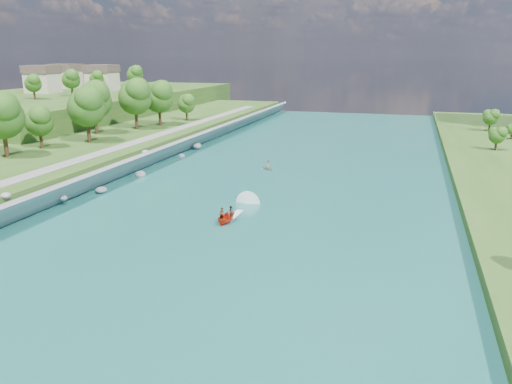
% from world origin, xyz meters
% --- Properties ---
extents(ground, '(260.00, 260.00, 0.00)m').
position_xyz_m(ground, '(0.00, 0.00, 0.00)').
color(ground, '#2D5119').
rests_on(ground, ground).
extents(river_water, '(55.00, 240.00, 0.10)m').
position_xyz_m(river_water, '(0.00, 20.00, 0.05)').
color(river_water, '#196150').
rests_on(river_water, ground).
extents(ridge_west, '(60.00, 120.00, 9.00)m').
position_xyz_m(ridge_west, '(-82.50, 95.00, 4.50)').
color(ridge_west, '#2D5119').
rests_on(ridge_west, ground).
extents(riprap_bank, '(4.69, 236.00, 4.48)m').
position_xyz_m(riprap_bank, '(-25.82, 19.38, 1.77)').
color(riprap_bank, slate).
rests_on(riprap_bank, ground).
extents(riverside_path, '(3.00, 200.00, 0.10)m').
position_xyz_m(riverside_path, '(-32.50, 20.00, 3.55)').
color(riverside_path, gray).
rests_on(riverside_path, berm_west).
extents(ridge_houses, '(29.50, 29.50, 8.40)m').
position_xyz_m(ridge_houses, '(-88.67, 100.00, 13.31)').
color(ridge_houses, beige).
rests_on(ridge_houses, ridge_west).
extents(trees_ridge, '(13.67, 43.25, 9.63)m').
position_xyz_m(trees_ridge, '(-72.59, 89.98, 13.39)').
color(trees_ridge, '#2A4A13').
rests_on(trees_ridge, ridge_west).
extents(motorboat, '(3.60, 18.65, 2.08)m').
position_xyz_m(motorboat, '(-1.08, 14.14, 0.69)').
color(motorboat, red).
rests_on(motorboat, river_water).
extents(raft, '(3.15, 3.19, 1.67)m').
position_xyz_m(raft, '(-4.33, 42.81, 0.47)').
color(raft, gray).
rests_on(raft, river_water).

